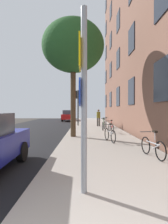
# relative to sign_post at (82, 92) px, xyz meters

# --- Properties ---
(ground_plane) EXTENTS (41.80, 41.80, 0.00)m
(ground_plane) POSITION_rel_sign_post_xyz_m (-2.56, 12.23, -2.08)
(ground_plane) COLOR #332D28
(road_asphalt) EXTENTS (7.00, 38.00, 0.01)m
(road_asphalt) POSITION_rel_sign_post_xyz_m (-4.66, 12.23, -2.07)
(road_asphalt) COLOR black
(road_asphalt) RESTS_ON ground
(sidewalk) EXTENTS (4.20, 38.00, 0.12)m
(sidewalk) POSITION_rel_sign_post_xyz_m (0.94, 12.23, -2.02)
(sidewalk) COLOR #9E9389
(sidewalk) RESTS_ON ground
(building_facade) EXTENTS (0.56, 27.00, 18.82)m
(building_facade) POSITION_rel_sign_post_xyz_m (3.54, 11.73, 7.35)
(building_facade) COLOR brown
(building_facade) RESTS_ON ground
(sign_post) EXTENTS (0.16, 0.60, 3.60)m
(sign_post) POSITION_rel_sign_post_xyz_m (0.00, 0.00, 0.00)
(sign_post) COLOR gray
(sign_post) RESTS_ON sidewalk
(traffic_light) EXTENTS (0.43, 0.24, 3.56)m
(traffic_light) POSITION_rel_sign_post_xyz_m (-0.68, 15.29, 0.48)
(traffic_light) COLOR black
(traffic_light) RESTS_ON sidewalk
(tree_near) EXTENTS (3.67, 3.67, 6.94)m
(tree_near) POSITION_rel_sign_post_xyz_m (-0.62, 7.53, 3.39)
(tree_near) COLOR #4C3823
(tree_near) RESTS_ON sidewalk
(bicycle_0) EXTENTS (0.43, 1.58, 0.92)m
(bicycle_0) POSITION_rel_sign_post_xyz_m (2.34, 2.67, -1.60)
(bicycle_0) COLOR black
(bicycle_0) RESTS_ON sidewalk
(bicycle_1) EXTENTS (0.48, 1.60, 0.93)m
(bicycle_1) POSITION_rel_sign_post_xyz_m (1.33, 5.76, -1.60)
(bicycle_1) COLOR black
(bicycle_1) RESTS_ON sidewalk
(bicycle_2) EXTENTS (0.42, 1.65, 0.91)m
(bicycle_2) POSITION_rel_sign_post_xyz_m (1.90, 9.34, -1.60)
(bicycle_2) COLOR black
(bicycle_2) RESTS_ON sidewalk
(bicycle_3) EXTENTS (0.54, 1.70, 0.97)m
(bicycle_3) POSITION_rel_sign_post_xyz_m (1.59, 11.18, -1.58)
(bicycle_3) COLOR black
(bicycle_3) RESTS_ON sidewalk
(bicycle_4) EXTENTS (0.42, 1.70, 0.95)m
(bicycle_4) POSITION_rel_sign_post_xyz_m (1.98, 13.00, -1.59)
(bicycle_4) COLOR black
(bicycle_4) RESTS_ON sidewalk
(pedestrian_0) EXTENTS (0.39, 0.39, 1.62)m
(pedestrian_0) POSITION_rel_sign_post_xyz_m (1.43, 14.57, -1.03)
(pedestrian_0) COLOR #4C4742
(pedestrian_0) RESTS_ON sidewalk
(car_1) EXTENTS (1.82, 4.36, 1.62)m
(car_1) POSITION_rel_sign_post_xyz_m (-2.26, 24.18, -1.23)
(car_1) COLOR red
(car_1) RESTS_ON road_asphalt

